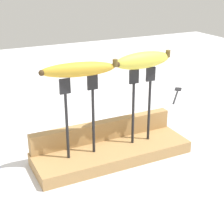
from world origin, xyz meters
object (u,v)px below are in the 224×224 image
at_px(fork_stand_right, 142,100).
at_px(fork_fallen_near, 177,93).
at_px(banana_raised_left, 79,70).
at_px(banana_raised_right, 144,60).
at_px(fork_stand_left, 80,111).

xyz_separation_m(fork_stand_right, fork_fallen_near, (0.38, 0.35, -0.15)).
height_order(banana_raised_left, fork_fallen_near, banana_raised_left).
distance_m(fork_stand_right, fork_fallen_near, 0.53).
distance_m(banana_raised_left, banana_raised_right, 0.17).
xyz_separation_m(fork_stand_left, fork_stand_right, (0.17, -0.00, -0.00)).
xyz_separation_m(fork_stand_right, banana_raised_right, (-0.00, -0.00, 0.10)).
distance_m(fork_stand_left, banana_raised_left, 0.10).
bearing_deg(banana_raised_left, fork_stand_right, -0.00).
xyz_separation_m(fork_stand_left, fork_fallen_near, (0.55, 0.35, -0.15)).
bearing_deg(fork_stand_right, banana_raised_right, -176.02).
bearing_deg(banana_raised_right, fork_fallen_near, 42.71).
bearing_deg(banana_raised_left, fork_stand_left, -8.96).
bearing_deg(banana_raised_right, fork_stand_left, 180.00).
distance_m(banana_raised_right, fork_fallen_near, 0.57).
xyz_separation_m(banana_raised_right, fork_fallen_near, (0.38, 0.35, -0.25)).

